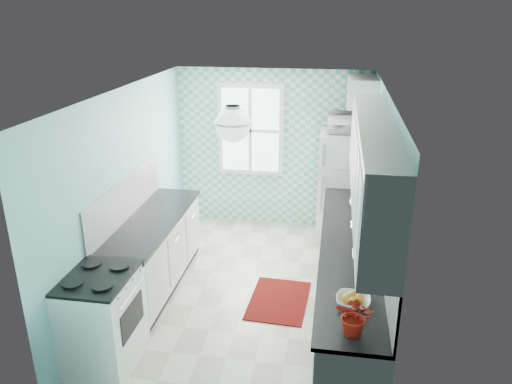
% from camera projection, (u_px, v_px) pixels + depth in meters
% --- Properties ---
extents(floor, '(3.00, 4.40, 0.02)m').
position_uv_depth(floor, '(249.00, 292.00, 6.29)').
color(floor, beige).
rests_on(floor, ground).
extents(ceiling, '(3.00, 4.40, 0.02)m').
position_uv_depth(ceiling, '(248.00, 91.00, 5.40)').
color(ceiling, white).
rests_on(ceiling, wall_back).
extents(wall_back, '(3.00, 0.02, 2.50)m').
position_uv_depth(wall_back, '(273.00, 149.00, 7.88)').
color(wall_back, '#7DCBC9').
rests_on(wall_back, floor).
extents(wall_front, '(3.00, 0.02, 2.50)m').
position_uv_depth(wall_front, '(198.00, 303.00, 3.80)').
color(wall_front, '#7DCBC9').
rests_on(wall_front, floor).
extents(wall_left, '(0.02, 4.40, 2.50)m').
position_uv_depth(wall_left, '(126.00, 192.00, 6.07)').
color(wall_left, '#7DCBC9').
rests_on(wall_left, floor).
extents(wall_right, '(0.02, 4.40, 2.50)m').
position_uv_depth(wall_right, '(380.00, 207.00, 5.61)').
color(wall_right, '#7DCBC9').
rests_on(wall_right, floor).
extents(accent_wall, '(3.00, 0.01, 2.50)m').
position_uv_depth(accent_wall, '(273.00, 149.00, 7.86)').
color(accent_wall, '#5CC3A2').
rests_on(accent_wall, wall_back).
extents(window, '(1.04, 0.05, 1.44)m').
position_uv_depth(window, '(250.00, 130.00, 7.79)').
color(window, white).
rests_on(window, wall_back).
extents(backsplash_right, '(0.02, 3.60, 0.51)m').
position_uv_depth(backsplash_right, '(380.00, 226.00, 5.27)').
color(backsplash_right, white).
rests_on(backsplash_right, wall_right).
extents(backsplash_left, '(0.02, 2.15, 0.51)m').
position_uv_depth(backsplash_left, '(126.00, 198.00, 6.02)').
color(backsplash_left, white).
rests_on(backsplash_left, wall_left).
extents(upper_cabinets_right, '(0.33, 3.20, 0.90)m').
position_uv_depth(upper_cabinets_right, '(372.00, 167.00, 4.86)').
color(upper_cabinets_right, silver).
rests_on(upper_cabinets_right, wall_right).
extents(upper_cabinet_fridge, '(0.40, 0.74, 0.40)m').
position_uv_depth(upper_cabinet_fridge, '(362.00, 91.00, 6.99)').
color(upper_cabinet_fridge, silver).
rests_on(upper_cabinet_fridge, wall_right).
extents(ceiling_light, '(0.34, 0.34, 0.35)m').
position_uv_depth(ceiling_light, '(233.00, 124.00, 4.73)').
color(ceiling_light, silver).
rests_on(ceiling_light, ceiling).
extents(base_cabinets_right, '(0.60, 3.60, 0.90)m').
position_uv_depth(base_cabinets_right, '(348.00, 285.00, 5.57)').
color(base_cabinets_right, white).
rests_on(base_cabinets_right, floor).
extents(countertop_right, '(0.63, 3.60, 0.04)m').
position_uv_depth(countertop_right, '(349.00, 247.00, 5.41)').
color(countertop_right, black).
rests_on(countertop_right, base_cabinets_right).
extents(base_cabinets_left, '(0.60, 2.15, 0.90)m').
position_uv_depth(base_cabinets_left, '(153.00, 255.00, 6.24)').
color(base_cabinets_left, white).
rests_on(base_cabinets_left, floor).
extents(countertop_left, '(0.63, 2.15, 0.04)m').
position_uv_depth(countertop_left, '(152.00, 221.00, 6.07)').
color(countertop_left, black).
rests_on(countertop_left, base_cabinets_left).
extents(fridge, '(0.72, 0.72, 1.66)m').
position_uv_depth(fridge, '(342.00, 187.00, 7.47)').
color(fridge, white).
rests_on(fridge, floor).
extents(stove, '(0.63, 0.79, 0.95)m').
position_uv_depth(stove, '(102.00, 318.00, 4.90)').
color(stove, silver).
rests_on(stove, floor).
extents(sink, '(0.56, 0.47, 0.53)m').
position_uv_depth(sink, '(350.00, 208.00, 6.42)').
color(sink, silver).
rests_on(sink, countertop_right).
extents(rug, '(0.73, 1.01, 0.02)m').
position_uv_depth(rug, '(279.00, 300.00, 6.08)').
color(rug, maroon).
rests_on(rug, floor).
extents(dish_towel, '(0.07, 0.22, 0.33)m').
position_uv_depth(dish_towel, '(324.00, 236.00, 6.68)').
color(dish_towel, '#62A594').
rests_on(dish_towel, base_cabinets_right).
extents(fruit_bowl, '(0.32, 0.32, 0.07)m').
position_uv_depth(fruit_bowl, '(353.00, 301.00, 4.32)').
color(fruit_bowl, white).
rests_on(fruit_bowl, countertop_right).
extents(potted_plant, '(0.35, 0.31, 0.33)m').
position_uv_depth(potted_plant, '(355.00, 316.00, 3.89)').
color(potted_plant, '#A30A1F').
rests_on(potted_plant, countertop_right).
extents(soap_bottle, '(0.10, 0.10, 0.18)m').
position_uv_depth(soap_bottle, '(354.00, 198.00, 6.50)').
color(soap_bottle, '#A3B7BC').
rests_on(soap_bottle, countertop_right).
extents(microwave, '(0.53, 0.36, 0.29)m').
position_uv_depth(microwave, '(346.00, 123.00, 7.13)').
color(microwave, white).
rests_on(microwave, fridge).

